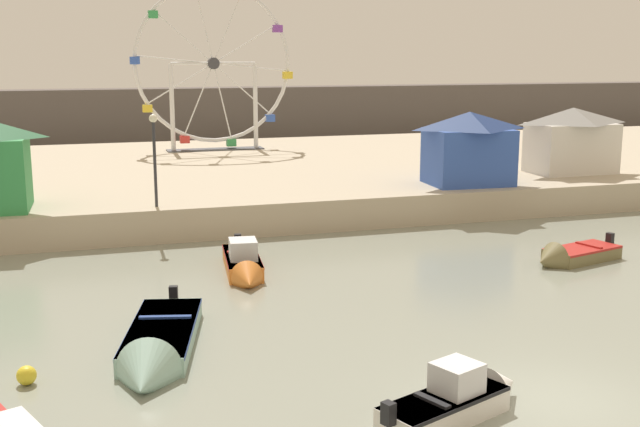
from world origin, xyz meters
The scene contains 12 objects.
ground_plane centered at (0.00, 0.00, 0.00)m, with size 240.00×240.00×0.00m, color gray.
quay_promenade centered at (0.00, 29.16, 0.67)m, with size 110.00×24.66×1.34m, color #B7A88E.
distant_town_skyline centered at (0.00, 54.00, 2.20)m, with size 140.00×3.00×4.40m, color #564C47.
motorboat_seafoam centered at (-7.90, 4.85, 0.26)m, with size 2.91×6.01×1.51m.
motorboat_white_red_stripe centered at (-2.29, 0.03, 0.37)m, with size 3.82×2.30×1.37m.
motorboat_orange_hull centered at (-4.31, 11.59, 0.37)m, with size 1.63×4.67×1.44m.
motorboat_olive_wood centered at (7.00, 9.74, 0.26)m, with size 3.82×2.16×1.21m.
ferris_wheel_white_frame centered at (-0.96, 35.50, 6.42)m, with size 9.91×1.20×10.12m.
carnival_booth_white_ticket centered at (14.41, 20.68, 3.03)m, with size 4.46×2.80×3.26m.
carnival_booth_blue_tent centered at (7.77, 18.98, 3.06)m, with size 4.12×3.20×3.32m.
promenade_lamp_near centered at (-6.47, 17.71, 3.72)m, with size 0.32×0.32×3.61m.
mooring_buoy_orange centered at (-10.80, 4.29, 0.22)m, with size 0.44×0.44×0.44m, color yellow.
Camera 1 is at (-9.57, -13.58, 7.26)m, focal length 44.82 mm.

